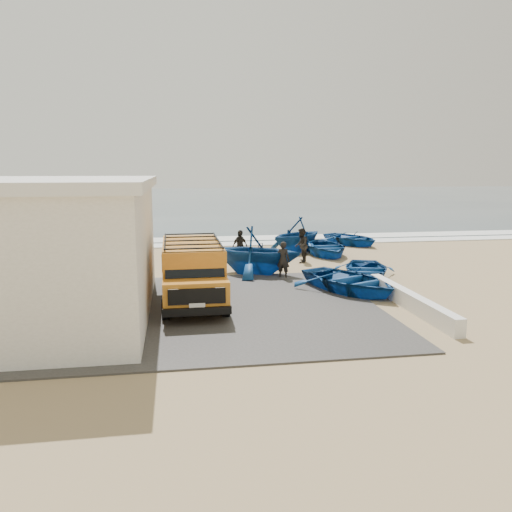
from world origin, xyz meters
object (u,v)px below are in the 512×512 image
van (193,270)px  boat_far_right (351,238)px  boat_mid_left (256,250)px  fisherman_back (240,246)px  building (13,249)px  boat_mid_right (325,247)px  boat_far_left (297,234)px  fisherman_front (283,260)px  fisherman_middle (301,245)px  boat_near_left (349,280)px  boat_near_right (365,270)px  parapet (410,301)px

van → boat_far_right: bearing=49.7°
boat_mid_left → fisherman_back: 2.83m
building → boat_mid_right: 16.02m
boat_mid_right → boat_far_right: size_ratio=1.08×
building → boat_far_left: (11.55, 10.75, -1.19)m
fisherman_front → fisherman_middle: bearing=-84.1°
van → boat_far_left: 11.63m
van → boat_near_left: size_ratio=1.19×
boat_far_left → fisherman_middle: boat_far_left is taller
boat_near_right → fisherman_front: 3.49m
fisherman_front → fisherman_back: (-1.35, 3.81, 0.02)m
boat_far_left → fisherman_back: size_ratio=2.29×
parapet → boat_mid_right: bearing=88.5°
building → boat_far_right: building is taller
van → boat_near_right: van is taller
boat_mid_left → fisherman_middle: bearing=-19.6°
boat_near_right → boat_far_left: boat_far_left is taller
building → boat_mid_left: 9.95m
parapet → van: (-7.06, 1.85, 0.90)m
parapet → fisherman_back: bearing=116.3°
parapet → fisherman_back: fisherman_back is taller
boat_near_left → van: bearing=162.0°
boat_mid_right → fisherman_middle: (-1.78, -1.83, 0.41)m
boat_near_left → boat_far_left: boat_far_left is taller
building → boat_near_right: (12.74, 3.59, -1.78)m
boat_far_right → fisherman_front: 10.42m
van → boat_far_right: 15.57m
boat_far_right → fisherman_middle: (-4.41, -5.10, 0.44)m
fisherman_front → building: bearing=56.6°
building → fisherman_middle: building is taller
building → boat_mid_right: bearing=36.6°
boat_mid_left → fisherman_middle: (2.66, 2.37, -0.20)m
parapet → boat_far_right: bearing=78.1°
fisherman_back → boat_far_left: bearing=1.9°
boat_near_left → boat_mid_right: 8.11m
boat_mid_left → boat_mid_right: (4.44, 4.20, -0.61)m
parapet → boat_far_right: 14.08m
parapet → boat_mid_left: boat_mid_left is taller
boat_near_right → fisherman_middle: size_ratio=2.20×
van → fisherman_middle: 8.81m
boat_near_right → boat_far_left: 7.28m
parapet → boat_mid_left: 7.60m
parapet → boat_mid_right: (0.28, 10.51, 0.16)m
fisherman_back → boat_far_right: bearing=-2.6°
boat_mid_left → boat_far_left: bearing=-1.8°
fisherman_front → fisherman_back: bearing=-38.5°
boat_near_left → boat_mid_left: (-2.95, 3.78, 0.61)m
boat_mid_left → boat_near_right: bearing=-82.6°
parapet → boat_far_left: (-0.95, 11.75, 0.70)m
building → boat_far_left: building is taller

